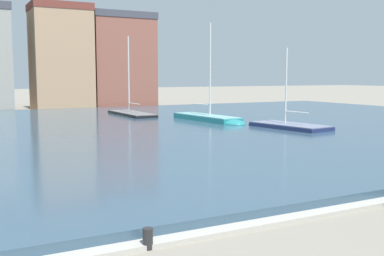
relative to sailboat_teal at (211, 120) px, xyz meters
The scene contains 8 objects.
harbor_water 11.78m from the sailboat_teal, behind, with size 79.19×42.75×0.37m, color #334C60.
quay_edge_coping 25.27m from the sailboat_teal, 117.73° to the right, with size 79.19×0.50×0.12m, color #ADA89E.
sailboat_teal is the anchor object (origin of this frame).
sailboat_black 9.91m from the sailboat_teal, 111.81° to the left, with size 2.21×8.51×7.62m.
sailboat_navy 6.70m from the sailboat_teal, 70.70° to the right, with size 3.18×6.89×5.92m.
mooring_bollard 26.89m from the sailboat_teal, 123.16° to the right, with size 0.24×0.24×0.50m, color #232326.
townhouse_wide_warehouse 24.94m from the sailboat_teal, 106.16° to the left, with size 6.69×5.53×12.21m.
townhouse_tall_gabled 25.30m from the sailboat_teal, 88.43° to the left, with size 7.88×7.35×11.70m.
Camera 1 is at (-6.85, -2.85, 3.97)m, focal length 43.49 mm.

